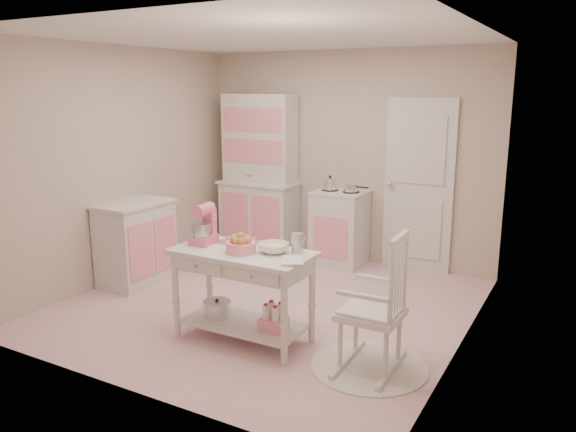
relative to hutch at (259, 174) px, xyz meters
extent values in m
plane|color=pink|center=(1.14, -1.66, -1.04)|extent=(3.80, 3.80, 0.00)
cube|color=white|center=(1.14, -1.66, 1.56)|extent=(3.80, 3.80, 0.04)
cube|color=beige|center=(1.14, 0.24, 0.26)|extent=(3.80, 0.04, 2.60)
cube|color=beige|center=(1.14, -3.56, 0.26)|extent=(3.80, 0.04, 2.60)
cube|color=beige|center=(-0.76, -1.66, 0.26)|extent=(0.04, 3.80, 2.60)
cube|color=beige|center=(3.04, -1.66, 0.26)|extent=(0.04, 3.80, 2.60)
cube|color=silver|center=(2.09, 0.21, -0.02)|extent=(0.82, 0.05, 2.04)
cube|color=silver|center=(0.00, 0.00, 0.00)|extent=(1.06, 0.50, 2.08)
cube|color=silver|center=(1.20, -0.05, -0.58)|extent=(0.62, 0.57, 0.92)
cube|color=silver|center=(-0.49, -1.79, -0.58)|extent=(0.54, 0.84, 0.92)
cylinder|color=white|center=(2.50, -2.39, -1.03)|extent=(0.92, 0.92, 0.01)
cube|color=silver|center=(2.50, -2.39, -0.49)|extent=(0.50, 0.73, 1.10)
cube|color=silver|center=(1.36, -2.44, -0.64)|extent=(1.20, 0.60, 0.80)
cube|color=pink|center=(0.94, -2.42, -0.07)|extent=(0.23, 0.30, 0.34)
cube|color=silver|center=(1.21, -2.26, -0.23)|extent=(0.34, 0.24, 0.02)
cylinder|color=pink|center=(1.38, -2.49, -0.19)|extent=(0.25, 0.25, 0.09)
imported|color=white|center=(1.62, -2.36, -0.20)|extent=(0.26, 0.26, 0.08)
cylinder|color=silver|center=(1.80, -2.28, -0.16)|extent=(0.10, 0.10, 0.17)
imported|color=white|center=(1.81, -2.56, -0.23)|extent=(0.26, 0.28, 0.02)
camera|label=1|loc=(3.90, -6.22, 1.09)|focal=35.00mm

